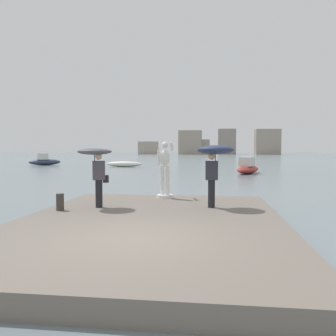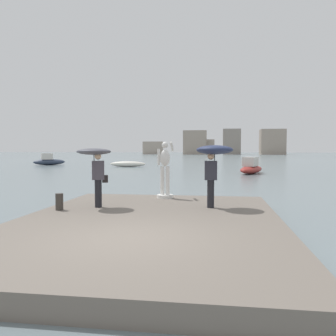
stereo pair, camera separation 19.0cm
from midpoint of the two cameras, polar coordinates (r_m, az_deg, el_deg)
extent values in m
plane|color=slate|center=(47.21, 5.05, 0.36)|extent=(400.00, 400.00, 0.00)
cube|color=#70665B|center=(9.39, -3.55, -9.53)|extent=(7.01, 9.77, 0.40)
cylinder|color=white|center=(13.32, -0.91, -4.63)|extent=(0.62, 0.62, 0.13)
cylinder|color=white|center=(13.26, -1.35, -2.03)|extent=(0.15, 0.15, 1.09)
cylinder|color=white|center=(13.23, -0.49, -2.04)|extent=(0.15, 0.15, 1.09)
ellipsoid|color=white|center=(13.20, -0.92, 1.64)|extent=(0.38, 0.26, 0.61)
sphere|color=white|center=(13.19, -0.92, 3.76)|extent=(0.24, 0.24, 0.24)
cylinder|color=white|center=(13.23, -1.95, 1.81)|extent=(0.10, 0.10, 0.62)
cylinder|color=white|center=(13.43, 0.17, 3.56)|extent=(0.10, 0.59, 0.40)
cylinder|color=black|center=(11.38, -11.64, -4.09)|extent=(0.22, 0.22, 0.88)
cube|color=#47424C|center=(11.32, -11.68, -0.37)|extent=(0.44, 0.36, 0.60)
sphere|color=beige|center=(11.30, -11.70, 1.88)|extent=(0.21, 0.21, 0.21)
cylinder|color=#262626|center=(11.34, -12.31, 1.12)|extent=(0.02, 0.02, 0.49)
ellipsoid|color=#4C4C56|center=(11.33, -12.33, 2.62)|extent=(1.40, 1.41, 0.23)
cube|color=black|center=(11.37, -10.56, -1.76)|extent=(0.20, 0.16, 0.24)
cylinder|color=black|center=(11.19, 6.60, -4.18)|extent=(0.22, 0.22, 0.88)
cube|color=#2D2D38|center=(11.12, 6.62, -0.39)|extent=(0.40, 0.27, 0.60)
sphere|color=tan|center=(11.10, 6.64, 1.90)|extent=(0.21, 0.21, 0.21)
cylinder|color=#262626|center=(11.15, 7.23, 1.23)|extent=(0.02, 0.02, 0.53)
ellipsoid|color=navy|center=(11.15, 7.24, 2.95)|extent=(1.25, 1.26, 0.33)
cylinder|color=#38332D|center=(11.14, -17.62, -5.30)|extent=(0.23, 0.23, 0.51)
ellipsoid|color=#2D384C|center=(52.00, -19.48, 0.91)|extent=(4.26, 3.71, 0.84)
cube|color=beige|center=(51.92, -19.85, 1.79)|extent=(1.77, 1.69, 0.87)
ellipsoid|color=silver|center=(44.57, -7.28, 0.64)|extent=(4.61, 1.13, 0.71)
ellipsoid|color=#9E2D28|center=(33.10, 12.71, -0.24)|extent=(3.12, 4.93, 0.73)
cube|color=beige|center=(32.73, 12.55, 1.02)|extent=(1.61, 1.88, 0.84)
cube|color=#A89989|center=(153.65, -3.27, 3.29)|extent=(8.40, 4.16, 5.49)
cube|color=gray|center=(147.06, 3.59, 4.17)|extent=(9.64, 4.14, 9.98)
cube|color=#A89989|center=(149.44, 5.96, 3.43)|extent=(4.12, 4.30, 6.27)
cube|color=gray|center=(150.46, 9.51, 4.24)|extent=(7.33, 5.35, 10.69)
cube|color=gray|center=(149.21, 15.81, 4.10)|extent=(9.76, 7.67, 10.27)
camera|label=1|loc=(0.10, -90.42, -0.02)|focal=37.47mm
camera|label=2|loc=(0.10, 89.58, 0.02)|focal=37.47mm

